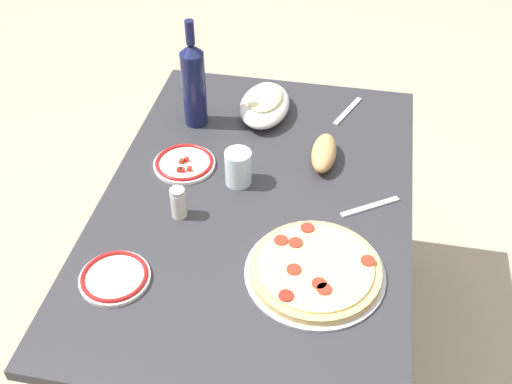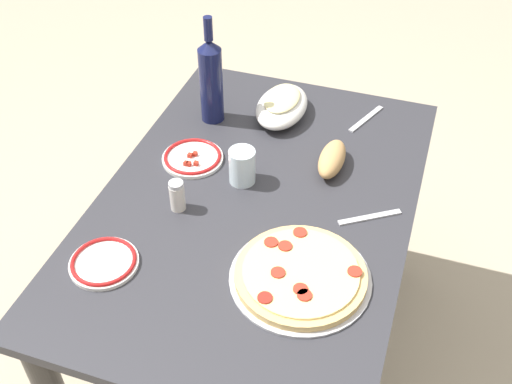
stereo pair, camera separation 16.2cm
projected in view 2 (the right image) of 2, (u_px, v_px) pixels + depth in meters
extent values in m
plane|color=tan|center=(256.00, 357.00, 2.13)|extent=(8.00, 8.00, 0.00)
cube|color=#2D2D33|center=(256.00, 205.00, 1.66)|extent=(1.20, 0.81, 0.03)
cylinder|color=#33302D|center=(215.00, 163.00, 2.36)|extent=(0.07, 0.07, 0.70)
cylinder|color=#33302D|center=(398.00, 202.00, 2.20)|extent=(0.07, 0.07, 0.70)
cylinder|color=#B7B7BC|center=(300.00, 278.00, 1.44)|extent=(0.33, 0.33, 0.01)
cylinder|color=#DBB26B|center=(300.00, 275.00, 1.44)|extent=(0.31, 0.31, 0.02)
cylinder|color=#EFD684|center=(301.00, 271.00, 1.43)|extent=(0.27, 0.27, 0.01)
cylinder|color=#B22D1E|center=(285.00, 246.00, 1.48)|extent=(0.03, 0.03, 0.00)
cylinder|color=#B22D1E|center=(305.00, 295.00, 1.37)|extent=(0.03, 0.03, 0.00)
cylinder|color=#B22D1E|center=(278.00, 272.00, 1.42)|extent=(0.03, 0.03, 0.00)
cylinder|color=#B22D1E|center=(301.00, 289.00, 1.38)|extent=(0.03, 0.03, 0.00)
cylinder|color=maroon|center=(265.00, 298.00, 1.36)|extent=(0.03, 0.03, 0.00)
cylinder|color=#B22D1E|center=(300.00, 232.00, 1.51)|extent=(0.03, 0.03, 0.00)
cylinder|color=#B22D1E|center=(355.00, 271.00, 1.42)|extent=(0.03, 0.03, 0.00)
cylinder|color=#B22D1E|center=(271.00, 242.00, 1.49)|extent=(0.03, 0.03, 0.00)
ellipsoid|color=white|center=(282.00, 107.00, 1.91)|extent=(0.24, 0.15, 0.07)
ellipsoid|color=#AD2819|center=(282.00, 103.00, 1.91)|extent=(0.20, 0.12, 0.03)
ellipsoid|color=beige|center=(282.00, 98.00, 1.89)|extent=(0.17, 0.10, 0.02)
cylinder|color=#141942|center=(211.00, 85.00, 1.85)|extent=(0.07, 0.07, 0.24)
cone|color=#141942|center=(209.00, 45.00, 1.76)|extent=(0.07, 0.07, 0.03)
cylinder|color=#141942|center=(208.00, 29.00, 1.73)|extent=(0.03, 0.03, 0.07)
cylinder|color=silver|center=(242.00, 166.00, 1.67)|extent=(0.07, 0.07, 0.10)
cylinder|color=white|center=(104.00, 263.00, 1.48)|extent=(0.17, 0.17, 0.01)
torus|color=red|center=(104.00, 261.00, 1.47)|extent=(0.16, 0.16, 0.01)
cylinder|color=white|center=(193.00, 158.00, 1.77)|extent=(0.17, 0.17, 0.01)
torus|color=red|center=(192.00, 156.00, 1.77)|extent=(0.16, 0.16, 0.01)
cube|color=#AD2819|center=(186.00, 163.00, 1.74)|extent=(0.01, 0.01, 0.01)
cube|color=#AD2819|center=(189.00, 164.00, 1.74)|extent=(0.01, 0.01, 0.01)
cube|color=#AD2819|center=(195.00, 154.00, 1.77)|extent=(0.01, 0.01, 0.01)
cube|color=#AD2819|center=(196.00, 163.00, 1.74)|extent=(0.01, 0.01, 0.01)
cube|color=#AD2819|center=(190.00, 155.00, 1.76)|extent=(0.01, 0.01, 0.01)
ellipsoid|color=tan|center=(332.00, 159.00, 1.73)|extent=(0.16, 0.07, 0.06)
cylinder|color=silver|center=(177.00, 197.00, 1.60)|extent=(0.04, 0.04, 0.07)
cylinder|color=#B7B7BC|center=(176.00, 184.00, 1.57)|extent=(0.04, 0.04, 0.01)
cube|color=#B7B7BC|center=(370.00, 217.00, 1.60)|extent=(0.11, 0.15, 0.00)
cube|color=#B7B7BC|center=(366.00, 119.00, 1.92)|extent=(0.16, 0.08, 0.00)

